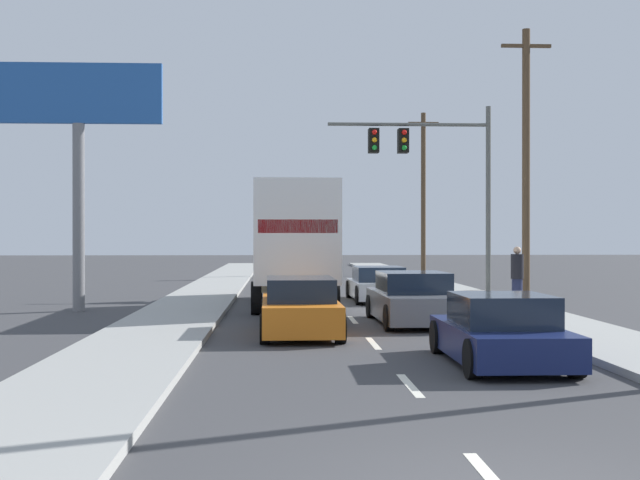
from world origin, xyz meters
TOP-DOWN VIEW (x-y plane):
  - ground_plane at (0.00, 25.00)m, footprint 140.00×140.00m
  - sidewalk_right at (4.79, 20.00)m, footprint 2.48×80.00m
  - sidewalk_left at (-4.79, 20.00)m, footprint 2.48×80.00m
  - lane_markings at (0.00, 23.17)m, footprint 0.14×57.00m
  - box_truck at (-1.56, 19.59)m, footprint 2.66×9.30m
  - car_orange at (-1.51, 12.38)m, footprint 1.87×4.69m
  - car_silver at (1.48, 22.26)m, footprint 2.01×4.28m
  - car_gray at (1.48, 14.58)m, footprint 2.08×4.43m
  - car_navy at (1.91, 7.62)m, footprint 1.90×4.02m
  - traffic_signal_mast at (3.73, 25.93)m, footprint 6.47×0.69m
  - utility_pole_mid at (6.86, 22.78)m, footprint 1.80×0.28m
  - utility_pole_far at (6.51, 42.33)m, footprint 1.80×0.28m
  - roadside_billboard at (-8.06, 18.79)m, footprint 5.02×0.36m
  - pedestrian_near_corner at (5.16, 17.94)m, footprint 0.38×0.38m

SIDE VIEW (x-z plane):
  - ground_plane at x=0.00m, z-range 0.00..0.00m
  - lane_markings at x=0.00m, z-range 0.00..0.01m
  - sidewalk_right at x=4.79m, z-range 0.00..0.14m
  - sidewalk_left at x=-4.79m, z-range 0.00..0.14m
  - car_silver at x=1.48m, z-range -0.05..1.16m
  - car_navy at x=1.91m, z-range -0.06..1.19m
  - car_orange at x=-1.51m, z-range -0.05..1.27m
  - car_gray at x=1.48m, z-range -0.06..1.28m
  - pedestrian_near_corner at x=5.16m, z-range 0.14..1.96m
  - box_truck at x=-1.56m, z-range 0.26..4.08m
  - utility_pole_far at x=6.51m, z-range 0.14..9.71m
  - utility_pole_mid at x=6.86m, z-range 0.14..9.83m
  - traffic_signal_mast at x=3.73m, z-range 1.64..9.06m
  - roadside_billboard at x=-8.06m, z-range 1.77..9.27m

